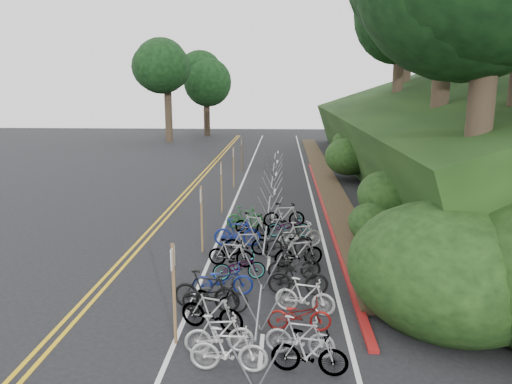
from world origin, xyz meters
TOP-DOWN VIEW (x-y plane):
  - ground at (0.00, 0.00)m, footprint 120.00×120.00m
  - road_markings at (0.63, 10.10)m, footprint 7.47×80.00m
  - red_curb at (5.70, 12.00)m, footprint 0.25×28.00m
  - embankment at (12.96, 19.04)m, footprint 14.30×48.14m
  - tree_cluster at (9.76, 22.04)m, footprint 32.31×53.92m
  - bike_rack_front at (3.06, -2.36)m, footprint 1.17×2.78m
  - bike_racks_rest at (3.00, 13.00)m, footprint 1.14×23.00m
  - signpost_near at (1.04, -1.75)m, footprint 0.08×0.40m
  - signposts_rest at (0.60, 14.00)m, footprint 0.08×18.40m
  - bike_front at (1.51, 0.08)m, footprint 0.91×1.98m
  - bike_valet at (3.01, 2.54)m, footprint 3.42×13.13m

SIDE VIEW (x-z plane):
  - ground at x=0.00m, z-range 0.00..0.00m
  - road_markings at x=0.63m, z-range 0.00..0.01m
  - red_curb at x=5.70m, z-range 0.00..0.10m
  - bike_valet at x=3.01m, z-range -0.05..1.05m
  - bike_front at x=1.51m, z-range 0.00..1.15m
  - bike_racks_rest at x=3.00m, z-range 0.27..1.44m
  - bike_rack_front at x=3.06m, z-range 0.27..1.49m
  - signposts_rest at x=0.60m, z-range 0.18..2.68m
  - signpost_near at x=1.04m, z-range 0.18..2.68m
  - embankment at x=12.96m, z-range -1.99..7.12m
  - tree_cluster at x=9.76m, z-range 2.26..20.38m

